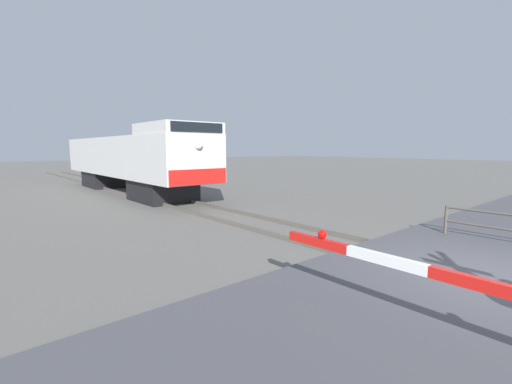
% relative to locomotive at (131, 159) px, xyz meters
% --- Properties ---
extents(ground_plane, '(160.00, 160.00, 0.00)m').
position_rel_locomotive_xyz_m(ground_plane, '(0.00, -17.85, -1.95)').
color(ground_plane, '#605E59').
extents(rail_track_left, '(0.08, 80.00, 0.15)m').
position_rel_locomotive_xyz_m(rail_track_left, '(-0.72, -17.85, -1.87)').
color(rail_track_left, '#59544C').
rests_on(rail_track_left, ground_plane).
extents(rail_track_right, '(0.08, 80.00, 0.15)m').
position_rel_locomotive_xyz_m(rail_track_right, '(0.72, -17.85, -1.87)').
color(rail_track_right, '#59544C').
rests_on(rail_track_right, ground_plane).
extents(road_surface, '(36.00, 5.78, 0.16)m').
position_rel_locomotive_xyz_m(road_surface, '(0.00, -17.85, -1.87)').
color(road_surface, '#47474C').
rests_on(road_surface, ground_plane).
extents(locomotive, '(2.84, 15.49, 3.68)m').
position_rel_locomotive_xyz_m(locomotive, '(0.00, 0.00, 0.00)').
color(locomotive, black).
rests_on(locomotive, ground_plane).
extents(guard_railing, '(0.08, 2.81, 0.95)m').
position_rel_locomotive_xyz_m(guard_railing, '(2.92, -17.33, -1.32)').
color(guard_railing, '#4C4742').
rests_on(guard_railing, ground_plane).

